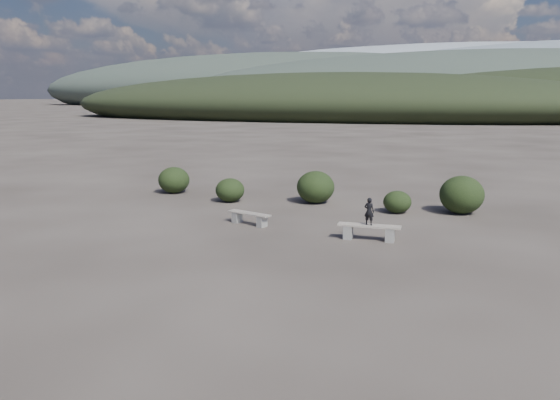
% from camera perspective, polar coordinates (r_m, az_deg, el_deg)
% --- Properties ---
extents(ground, '(1200.00, 1200.00, 0.00)m').
position_cam_1_polar(ground, '(13.97, -3.53, -7.08)').
color(ground, '#2F2925').
rests_on(ground, ground).
extents(bench_left, '(1.68, 0.79, 0.41)m').
position_cam_1_polar(bench_left, '(18.48, -3.23, -1.82)').
color(bench_left, slate).
rests_on(bench_left, ground).
extents(bench_right, '(1.91, 0.55, 0.47)m').
position_cam_1_polar(bench_right, '(16.69, 9.28, -3.20)').
color(bench_right, slate).
rests_on(bench_right, ground).
extents(seated_person, '(0.33, 0.23, 0.84)m').
position_cam_1_polar(seated_person, '(16.55, 9.30, -1.17)').
color(seated_person, black).
rests_on(seated_person, bench_right).
extents(shrub_a, '(1.19, 1.19, 0.97)m').
position_cam_1_polar(shrub_a, '(22.50, -5.25, 1.04)').
color(shrub_a, black).
rests_on(shrub_a, ground).
extents(shrub_b, '(1.53, 1.53, 1.31)m').
position_cam_1_polar(shrub_b, '(22.17, 3.74, 1.36)').
color(shrub_b, black).
rests_on(shrub_b, ground).
extents(shrub_c, '(1.04, 1.04, 0.83)m').
position_cam_1_polar(shrub_c, '(20.74, 12.16, -0.19)').
color(shrub_c, black).
rests_on(shrub_c, ground).
extents(shrub_d, '(1.61, 1.61, 1.41)m').
position_cam_1_polar(shrub_d, '(21.21, 18.46, 0.53)').
color(shrub_d, black).
rests_on(shrub_d, ground).
extents(shrub_f, '(1.39, 1.39, 1.17)m').
position_cam_1_polar(shrub_f, '(24.90, -11.03, 2.07)').
color(shrub_f, black).
rests_on(shrub_f, ground).
extents(mountain_ridges, '(500.00, 400.00, 56.00)m').
position_cam_1_polar(mountain_ridges, '(351.45, 19.14, 11.29)').
color(mountain_ridges, black).
rests_on(mountain_ridges, ground).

